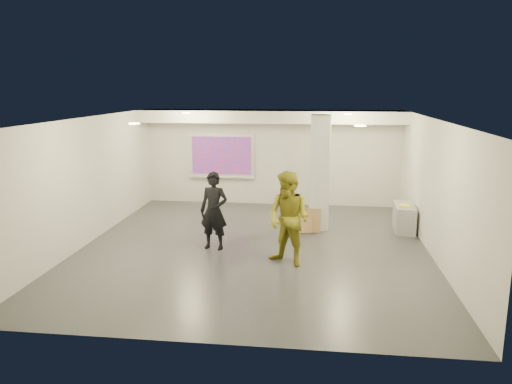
# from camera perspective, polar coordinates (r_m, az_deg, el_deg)

# --- Properties ---
(floor) EXTENTS (8.00, 9.00, 0.01)m
(floor) POSITION_cam_1_polar(r_m,az_deg,el_deg) (11.76, -0.24, -6.37)
(floor) COLOR #33363B
(floor) RESTS_ON ground
(ceiling) EXTENTS (8.00, 9.00, 0.01)m
(ceiling) POSITION_cam_1_polar(r_m,az_deg,el_deg) (11.18, -0.25, 8.38)
(ceiling) COLOR white
(ceiling) RESTS_ON floor
(wall_back) EXTENTS (8.00, 0.01, 3.00)m
(wall_back) POSITION_cam_1_polar(r_m,az_deg,el_deg) (15.79, 1.82, 3.96)
(wall_back) COLOR silver
(wall_back) RESTS_ON floor
(wall_front) EXTENTS (8.00, 0.01, 3.00)m
(wall_front) POSITION_cam_1_polar(r_m,az_deg,el_deg) (7.07, -4.87, -6.22)
(wall_front) COLOR silver
(wall_front) RESTS_ON floor
(wall_left) EXTENTS (0.01, 9.00, 3.00)m
(wall_left) POSITION_cam_1_polar(r_m,az_deg,el_deg) (12.51, -18.74, 1.21)
(wall_left) COLOR silver
(wall_left) RESTS_ON floor
(wall_right) EXTENTS (0.01, 9.00, 3.00)m
(wall_right) POSITION_cam_1_polar(r_m,az_deg,el_deg) (11.58, 19.79, 0.30)
(wall_right) COLOR silver
(wall_right) RESTS_ON floor
(soffit_band) EXTENTS (8.00, 1.10, 0.36)m
(soffit_band) POSITION_cam_1_polar(r_m,az_deg,el_deg) (15.11, 1.66, 8.63)
(soffit_band) COLOR white
(soffit_band) RESTS_ON ceiling
(downlight_nw) EXTENTS (0.22, 0.22, 0.02)m
(downlight_nw) POSITION_cam_1_polar(r_m,az_deg,el_deg) (14.06, -7.98, 8.93)
(downlight_nw) COLOR #E7AC73
(downlight_nw) RESTS_ON ceiling
(downlight_ne) EXTENTS (0.22, 0.22, 0.02)m
(downlight_ne) POSITION_cam_1_polar(r_m,az_deg,el_deg) (13.61, 10.45, 8.75)
(downlight_ne) COLOR #E7AC73
(downlight_ne) RESTS_ON ceiling
(downlight_sw) EXTENTS (0.22, 0.22, 0.02)m
(downlight_sw) POSITION_cam_1_polar(r_m,az_deg,el_deg) (10.25, -13.75, 7.60)
(downlight_sw) COLOR #E7AC73
(downlight_sw) RESTS_ON ceiling
(downlight_se) EXTENTS (0.22, 0.22, 0.02)m
(downlight_se) POSITION_cam_1_polar(r_m,az_deg,el_deg) (9.63, 11.80, 7.43)
(downlight_se) COLOR #E7AC73
(downlight_se) RESTS_ON ceiling
(column) EXTENTS (0.52, 0.52, 3.00)m
(column) POSITION_cam_1_polar(r_m,az_deg,el_deg) (13.06, 7.31, 2.17)
(column) COLOR silver
(column) RESTS_ON floor
(projection_screen) EXTENTS (2.10, 0.13, 1.42)m
(projection_screen) POSITION_cam_1_polar(r_m,az_deg,el_deg) (15.96, -3.94, 4.12)
(projection_screen) COLOR silver
(projection_screen) RESTS_ON wall_back
(credenza) EXTENTS (0.55, 1.20, 0.68)m
(credenza) POSITION_cam_1_polar(r_m,az_deg,el_deg) (13.61, 16.57, -2.82)
(credenza) COLOR gray
(credenza) RESTS_ON floor
(papers_stack) EXTENTS (0.27, 0.32, 0.02)m
(papers_stack) POSITION_cam_1_polar(r_m,az_deg,el_deg) (13.35, 16.65, -1.56)
(papers_stack) COLOR white
(papers_stack) RESTS_ON credenza
(postit_pad) EXTENTS (0.32, 0.37, 0.03)m
(postit_pad) POSITION_cam_1_polar(r_m,az_deg,el_deg) (13.38, 16.66, -1.50)
(postit_pad) COLOR #FFF32C
(postit_pad) RESTS_ON credenza
(cardboard_back) EXTENTS (0.57, 0.18, 0.62)m
(cardboard_back) POSITION_cam_1_polar(r_m,az_deg,el_deg) (13.00, 6.15, -3.23)
(cardboard_back) COLOR #9F774A
(cardboard_back) RESTS_ON floor
(cardboard_front) EXTENTS (0.55, 0.31, 0.57)m
(cardboard_front) POSITION_cam_1_polar(r_m,az_deg,el_deg) (12.94, 5.23, -3.39)
(cardboard_front) COLOR #9F774A
(cardboard_front) RESTS_ON floor
(woman) EXTENTS (0.72, 0.53, 1.80)m
(woman) POSITION_cam_1_polar(r_m,az_deg,el_deg) (11.49, -4.83, -2.17)
(woman) COLOR black
(woman) RESTS_ON floor
(man) EXTENTS (1.22, 1.15, 1.99)m
(man) POSITION_cam_1_polar(r_m,az_deg,el_deg) (10.42, 3.77, -3.09)
(man) COLOR olive
(man) RESTS_ON floor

